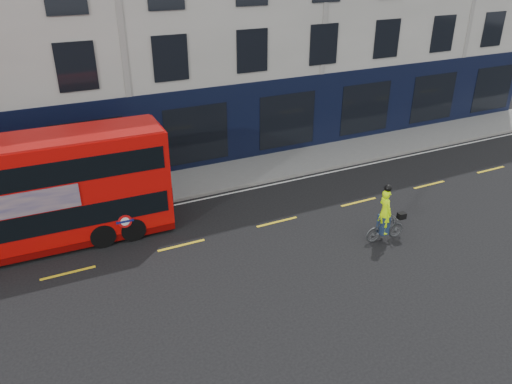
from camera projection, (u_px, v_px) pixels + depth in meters
ground at (195, 266)px, 17.20m from camera, size 120.00×120.00×0.00m
pavement at (146, 191)px, 22.42m from camera, size 60.00×3.00×0.12m
kerb at (155, 204)px, 21.21m from camera, size 60.00×0.12×0.13m
building_terrace at (98, 2)px, 24.35m from camera, size 50.00×10.07×15.00m
road_edge_line at (158, 209)px, 20.99m from camera, size 58.00×0.10×0.01m
lane_dashes at (181, 245)px, 18.41m from camera, size 58.00×0.12×0.01m
bus at (23, 195)px, 17.42m from camera, size 10.26×2.60×4.11m
cyclist at (385, 222)px, 18.41m from camera, size 1.65×0.66×2.31m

